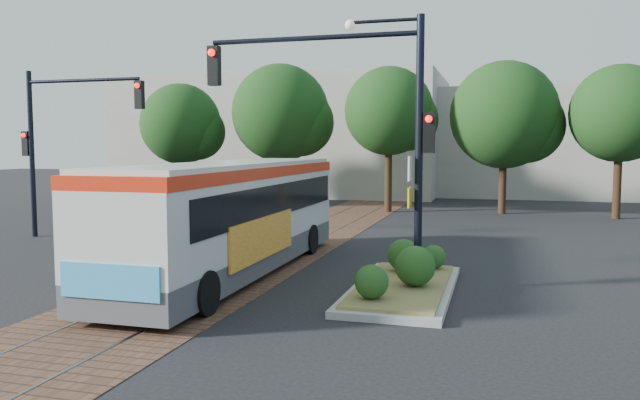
{
  "coord_description": "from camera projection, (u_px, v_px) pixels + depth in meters",
  "views": [
    {
      "loc": [
        6.85,
        -14.88,
        3.33
      ],
      "look_at": [
        1.37,
        4.11,
        1.6
      ],
      "focal_mm": 35.0,
      "sensor_mm": 36.0,
      "label": 1
    }
  ],
  "objects": [
    {
      "name": "ground",
      "position": [
        227.0,
        272.0,
        16.43
      ],
      "size": [
        120.0,
        120.0,
        0.0
      ],
      "primitive_type": "plane",
      "color": "black",
      "rests_on": "ground"
    },
    {
      "name": "warehouses",
      "position": [
        391.0,
        139.0,
        43.76
      ],
      "size": [
        40.0,
        13.0,
        8.0
      ],
      "color": "#ADA899",
      "rests_on": "ground"
    },
    {
      "name": "signal_pole_main",
      "position": [
        365.0,
        109.0,
        14.23
      ],
      "size": [
        5.49,
        0.46,
        6.0
      ],
      "color": "black",
      "rests_on": "ground"
    },
    {
      "name": "tree_row",
      "position": [
        385.0,
        115.0,
        31.39
      ],
      "size": [
        26.4,
        5.6,
        7.67
      ],
      "color": "#382314",
      "rests_on": "ground"
    },
    {
      "name": "signal_pole_left",
      "position": [
        57.0,
        131.0,
        22.23
      ],
      "size": [
        4.99,
        0.34,
        6.0
      ],
      "color": "black",
      "rests_on": "ground"
    },
    {
      "name": "traffic_island",
      "position": [
        404.0,
        277.0,
        14.21
      ],
      "size": [
        2.2,
        5.2,
        1.13
      ],
      "color": "gray",
      "rests_on": "ground"
    },
    {
      "name": "trackbed",
      "position": [
        279.0,
        248.0,
        20.26
      ],
      "size": [
        3.6,
        40.0,
        0.02
      ],
      "color": "brown",
      "rests_on": "ground"
    },
    {
      "name": "parked_car",
      "position": [
        194.0,
        199.0,
        32.14
      ],
      "size": [
        4.37,
        2.76,
        1.18
      ],
      "primitive_type": "imported",
      "rotation": [
        0.0,
        0.0,
        1.86
      ],
      "color": "black",
      "rests_on": "ground"
    },
    {
      "name": "city_bus",
      "position": [
        234.0,
        212.0,
        16.11
      ],
      "size": [
        2.47,
        10.89,
        2.91
      ],
      "rotation": [
        0.0,
        0.0,
        0.01
      ],
      "color": "#48484A",
      "rests_on": "ground"
    },
    {
      "name": "officer",
      "position": [
        86.0,
        213.0,
        21.79
      ],
      "size": [
        0.73,
        0.51,
        1.93
      ],
      "primitive_type": "imported",
      "rotation": [
        0.0,
        0.0,
        3.21
      ],
      "color": "black",
      "rests_on": "ground"
    }
  ]
}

